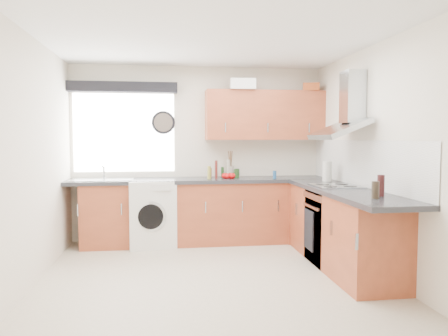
{
  "coord_description": "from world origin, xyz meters",
  "views": [
    {
      "loc": [
        -0.49,
        -4.55,
        1.48
      ],
      "look_at": [
        0.25,
        0.85,
        1.1
      ],
      "focal_mm": 35.0,
      "sensor_mm": 36.0,
      "label": 1
    }
  ],
  "objects": [
    {
      "name": "jar_0",
      "position": [
        0.22,
        1.47,
        1.04
      ],
      "size": [
        0.04,
        0.04,
        0.25
      ],
      "primitive_type": "cylinder",
      "color": "#501510",
      "rests_on": "worktop_back"
    },
    {
      "name": "base_cab_corner",
      "position": [
        1.5,
        1.5,
        0.43
      ],
      "size": [
        0.6,
        0.6,
        0.86
      ],
      "primitive_type": "cube",
      "color": "brown",
      "rests_on": "ground_plane"
    },
    {
      "name": "ceiling",
      "position": [
        0.0,
        0.0,
        2.5
      ],
      "size": [
        3.6,
        3.6,
        0.02
      ],
      "primitive_type": "cube",
      "color": "white",
      "rests_on": "wall_back"
    },
    {
      "name": "jar_1",
      "position": [
        1.03,
        1.35,
        0.96
      ],
      "size": [
        0.05,
        0.05,
        0.11
      ],
      "primitive_type": "cylinder",
      "color": "navy",
      "rests_on": "worktop_back"
    },
    {
      "name": "jar_4",
      "position": [
        0.53,
        1.57,
        0.97
      ],
      "size": [
        0.07,
        0.07,
        0.13
      ],
      "primitive_type": "cylinder",
      "color": "#1A3814",
      "rests_on": "worktop_back"
    },
    {
      "name": "wall_right",
      "position": [
        1.8,
        0.0,
        1.25
      ],
      "size": [
        0.02,
        3.6,
        2.5
      ],
      "primitive_type": "cube",
      "color": "silver",
      "rests_on": "ground_plane"
    },
    {
      "name": "casserole",
      "position": [
        0.6,
        1.52,
        2.22
      ],
      "size": [
        0.37,
        0.27,
        0.15
      ],
      "primitive_type": "cube",
      "rotation": [
        0.0,
        0.0,
        -0.06
      ],
      "color": "silver",
      "rests_on": "upper_cabinets"
    },
    {
      "name": "base_cab_back",
      "position": [
        -0.1,
        1.51,
        0.43
      ],
      "size": [
        3.0,
        0.58,
        0.86
      ],
      "primitive_type": "cube",
      "color": "brown",
      "rests_on": "ground_plane"
    },
    {
      "name": "jar_2",
      "position": [
        0.34,
        1.69,
        0.98
      ],
      "size": [
        0.04,
        0.04,
        0.15
      ],
      "primitive_type": "cylinder",
      "color": "#153A14",
      "rests_on": "worktop_back"
    },
    {
      "name": "utensil_pot",
      "position": [
        0.46,
        1.7,
        0.99
      ],
      "size": [
        0.12,
        0.12,
        0.16
      ],
      "primitive_type": "cylinder",
      "rotation": [
        0.0,
        0.0,
        -0.1
      ],
      "color": "gray",
      "rests_on": "worktop_back"
    },
    {
      "name": "window",
      "position": [
        -1.05,
        1.79,
        1.55
      ],
      "size": [
        1.4,
        0.02,
        1.1
      ],
      "primitive_type": "cube",
      "color": "silver",
      "rests_on": "wall_back"
    },
    {
      "name": "window_blind",
      "position": [
        -1.05,
        1.7,
        2.18
      ],
      "size": [
        1.5,
        0.18,
        0.14
      ],
      "primitive_type": "cube",
      "color": "black",
      "rests_on": "wall_back"
    },
    {
      "name": "wall_left",
      "position": [
        -1.8,
        0.0,
        1.25
      ],
      "size": [
        0.02,
        3.6,
        2.5
      ],
      "primitive_type": "cube",
      "color": "silver",
      "rests_on": "ground_plane"
    },
    {
      "name": "splashback",
      "position": [
        1.79,
        0.3,
        1.18
      ],
      "size": [
        0.01,
        3.0,
        0.54
      ],
      "primitive_type": "cube",
      "color": "white",
      "rests_on": "wall_right"
    },
    {
      "name": "base_cab_right",
      "position": [
        1.51,
        0.15,
        0.43
      ],
      "size": [
        0.58,
        2.1,
        0.86
      ],
      "primitive_type": "cube",
      "color": "brown",
      "rests_on": "ground_plane"
    },
    {
      "name": "wall_back",
      "position": [
        0.0,
        1.8,
        1.25
      ],
      "size": [
        3.6,
        0.02,
        2.5
      ],
      "primitive_type": "cube",
      "color": "silver",
      "rests_on": "ground_plane"
    },
    {
      "name": "jar_7",
      "position": [
        0.56,
        1.62,
        0.97
      ],
      "size": [
        0.05,
        0.05,
        0.12
      ],
      "primitive_type": "cylinder",
      "color": "#A29B8A",
      "rests_on": "worktop_back"
    },
    {
      "name": "kitchen_roll",
      "position": [
        1.62,
        0.9,
        1.04
      ],
      "size": [
        0.13,
        0.13,
        0.26
      ],
      "primitive_type": "cylinder",
      "rotation": [
        0.0,
        0.0,
        -0.09
      ],
      "color": "silver",
      "rests_on": "worktop_right"
    },
    {
      "name": "bottle_1",
      "position": [
        1.59,
        -0.58,
        1.01
      ],
      "size": [
        0.07,
        0.07,
        0.21
      ],
      "primitive_type": "cylinder",
      "color": "#381415",
      "rests_on": "worktop_right"
    },
    {
      "name": "wall_front",
      "position": [
        0.0,
        -1.8,
        1.25
      ],
      "size": [
        3.6,
        0.02,
        2.5
      ],
      "primitive_type": "cube",
      "color": "silver",
      "rests_on": "ground_plane"
    },
    {
      "name": "wall_clock",
      "position": [
        -0.5,
        1.76,
        1.7
      ],
      "size": [
        0.33,
        0.04,
        0.33
      ],
      "primitive_type": "cylinder",
      "rotation": [
        1.57,
        0.0,
        0.0
      ],
      "color": "black",
      "rests_on": "wall_back"
    },
    {
      "name": "sink",
      "position": [
        -1.33,
        1.5,
        0.95
      ],
      "size": [
        0.84,
        0.46,
        0.1
      ],
      "primitive_type": null,
      "color": "#A9B1B9",
      "rests_on": "worktop_back"
    },
    {
      "name": "bottle_0",
      "position": [
        1.47,
        -0.72,
        0.99
      ],
      "size": [
        0.07,
        0.07,
        0.16
      ],
      "primitive_type": "cylinder",
      "color": "#2D2319",
      "rests_on": "worktop_right"
    },
    {
      "name": "jar_3",
      "position": [
        0.12,
        1.42,
        1.0
      ],
      "size": [
        0.05,
        0.05,
        0.18
      ],
      "primitive_type": "cylinder",
      "color": "olive",
      "rests_on": "worktop_back"
    },
    {
      "name": "jar_6",
      "position": [
        0.43,
        1.68,
        1.04
      ],
      "size": [
        0.06,
        0.06,
        0.26
      ],
      "primitive_type": "cylinder",
      "color": "#9D9686",
      "rests_on": "worktop_back"
    },
    {
      "name": "ground_plane",
      "position": [
        0.0,
        0.0,
        0.0
      ],
      "size": [
        3.6,
        3.6,
        0.0
      ],
      "primitive_type": "plane",
      "color": "beige"
    },
    {
      "name": "hob_plate",
      "position": [
        1.5,
        0.3,
        0.92
      ],
      "size": [
        0.52,
        0.52,
        0.01
      ],
      "primitive_type": "cube",
      "color": "#A9B1B9",
      "rests_on": "worktop_right"
    },
    {
      "name": "worktop_back",
      "position": [
        0.0,
        1.5,
        0.89
      ],
      "size": [
        3.6,
        0.62,
        0.05
      ],
      "primitive_type": "cube",
      "color": "#222327",
      "rests_on": "base_cab_back"
    },
    {
      "name": "storage_box",
      "position": [
        1.6,
        1.52,
        2.2
      ],
      "size": [
        0.28,
        0.25,
        0.11
      ],
      "primitive_type": "cube",
      "rotation": [
        0.0,
        0.0,
        -0.31
      ],
      "color": "#A3431A",
      "rests_on": "upper_cabinets"
    },
    {
      "name": "worktop_right",
      "position": [
        1.5,
        0.0,
        0.89
      ],
      "size": [
        0.62,
        2.42,
        0.05
      ],
      "primitive_type": "cube",
      "color": "#222327",
      "rests_on": "base_cab_right"
    },
    {
      "name": "jar_5",
      "position": [
        0.15,
        1.64,
        0.98
      ],
      "size": [
        0.06,
        0.06,
        0.14
      ],
      "primitive_type": "cylinder",
      "color": "brown",
      "rests_on": "worktop_back"
    },
    {
      "name": "extractor_hood",
      "position": [
        1.6,
        0.3,
        1.77
      ],
      "size": [
        0.52,
        0.78,
        0.66
      ],
      "primitive_type": null,
      "color": "#A9B1B9",
      "rests_on": "wall_right"
    },
    {
      "name": "upper_cabinets",
      "position": [
        0.95,
        1.62,
        1.8
      ],
      "size": [
        1.7,
        0.35,
        0.7
      ],
      "primitive_type": "cube",
      "color": "brown",
      "rests_on": "wall_back"
    },
    {
      "name": "washing_machine",
      "position": [
        -0.67,
        1.45,
        0.45
      ],
      "size": [
        0.69,
        0.67,
        0.9
      ],
      "primitive_type": "cube",
      "rotation": [
        0.0,
        0.0,
        0.13
      ],
      "color": "silver",
      "rests_on": "ground_plane"
    },
    {
      "name": "tomato_cluster",
      "position": [
        0.4,
        1.45,
        0.95
      ],
      "size": [
        0.18,
        0.18,
        0.08
      ],
      "primitive_type": null,
      "rotation": [
        0.0,
        0.0,
        -0.11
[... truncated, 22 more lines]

